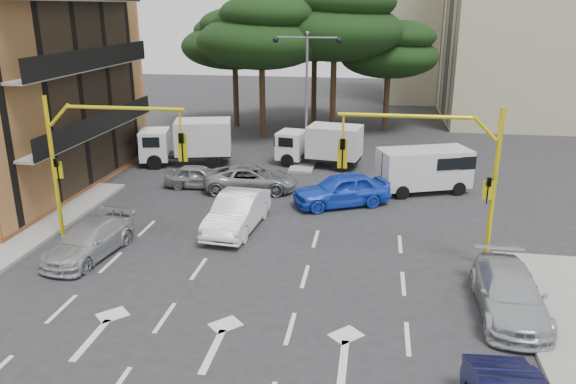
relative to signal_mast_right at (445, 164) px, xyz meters
name	(u,v)px	position (x,y,z in m)	size (l,w,h in m)	color
ground	(251,273)	(-6.80, -1.99, -3.88)	(120.00, 120.00, 0.00)	#28282B
median_strip	(306,159)	(-6.80, 14.01, -3.81)	(1.40, 6.00, 0.15)	gray
apartment_beige_far	(467,16)	(6.15, 42.01, 4.47)	(16.20, 12.15, 16.70)	#B7AD89
pine_left_near	(262,32)	(-10.75, 19.96, 3.72)	(9.15, 9.15, 10.23)	#382616
pine_center	(336,21)	(-5.75, 21.96, 4.41)	(9.98, 9.98, 11.16)	#382616
pine_left_far	(235,39)	(-13.75, 23.96, 3.03)	(8.32, 8.32, 9.30)	#382616
pine_right	(390,49)	(-1.75, 23.96, 2.33)	(7.49, 7.49, 8.37)	#382616
pine_back	(315,28)	(-7.75, 26.96, 3.72)	(9.15, 9.15, 10.23)	#382616
signal_mast_right	(445,164)	(0.00, 0.00, 0.00)	(5.79, 0.37, 6.00)	yellow
signal_mast_left	(93,150)	(-13.61, 0.00, 0.00)	(5.79, 0.37, 6.00)	yellow
street_lamp_center	(307,74)	(-6.80, 14.01, 1.54)	(4.16, 0.36, 7.77)	slate
car_white_hatch	(237,212)	(-8.31, 2.06, -3.08)	(1.70, 4.86, 1.60)	white
car_blue_compact	(342,190)	(-4.03, 5.90, -3.07)	(1.91, 4.75, 1.62)	blue
car_silver_wagon	(89,240)	(-13.35, -1.52, -3.23)	(1.83, 4.49, 1.30)	#AFB3B7
car_silver_cross_a	(251,179)	(-8.90, 7.40, -3.21)	(2.23, 4.83, 1.34)	gray
car_silver_cross_b	(199,176)	(-11.80, 7.59, -3.27)	(1.45, 3.61, 1.23)	gray
car_silver_parked	(509,293)	(1.90, -3.51, -3.18)	(1.96, 4.83, 1.40)	#AEB3B7
van_white	(424,170)	(0.06, 8.78, -2.72)	(2.11, 4.66, 2.33)	silver
box_truck_a	(187,143)	(-13.92, 12.01, -2.52)	(2.34, 5.57, 2.74)	white
box_truck_b	(320,145)	(-5.84, 12.95, -2.62)	(2.16, 5.14, 2.53)	white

